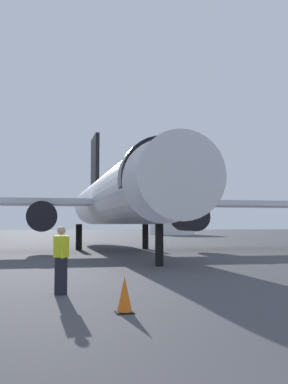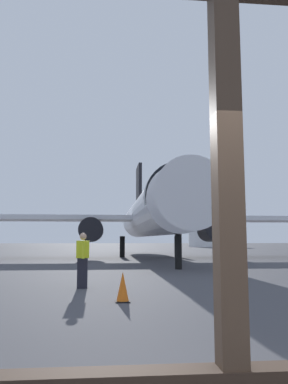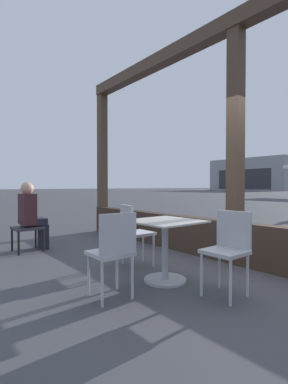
# 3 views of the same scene
# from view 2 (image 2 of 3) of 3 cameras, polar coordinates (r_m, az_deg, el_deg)

# --- Properties ---
(ground_plane) EXTENTS (220.00, 220.00, 0.00)m
(ground_plane) POSITION_cam_2_polar(r_m,az_deg,el_deg) (42.83, -4.24, -9.11)
(ground_plane) COLOR #424247
(window_frame) EXTENTS (7.98, 0.24, 3.76)m
(window_frame) POSITION_cam_2_polar(r_m,az_deg,el_deg) (2.94, 12.66, -10.79)
(window_frame) COLOR #38281E
(window_frame) RESTS_ON ground
(airplane) EXTENTS (28.80, 31.32, 10.36)m
(airplane) POSITION_cam_2_polar(r_m,az_deg,el_deg) (31.97, 1.20, -3.43)
(airplane) COLOR silver
(airplane) RESTS_ON ground
(ground_crew_worker) EXTENTS (0.40, 0.57, 1.74)m
(ground_crew_worker) POSITION_cam_2_polar(r_m,az_deg,el_deg) (12.51, -9.14, -9.91)
(ground_crew_worker) COLOR black
(ground_crew_worker) RESTS_ON ground
(traffic_cone) EXTENTS (0.36, 0.36, 0.74)m
(traffic_cone) POSITION_cam_2_polar(r_m,az_deg,el_deg) (9.77, -3.20, -14.04)
(traffic_cone) COLOR orange
(traffic_cone) RESTS_ON ground
(fuel_storage_tank) EXTENTS (7.97, 7.97, 4.67)m
(fuel_storage_tank) POSITION_cam_2_polar(r_m,az_deg,el_deg) (81.63, 9.46, -6.42)
(fuel_storage_tank) COLOR white
(fuel_storage_tank) RESTS_ON ground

